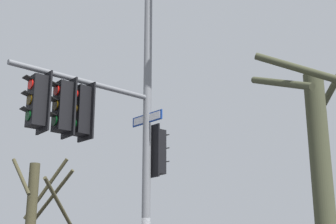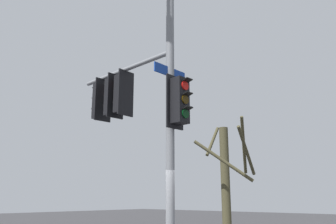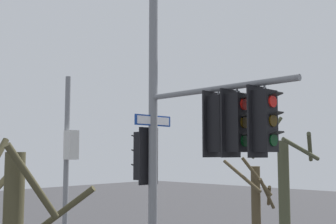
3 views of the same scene
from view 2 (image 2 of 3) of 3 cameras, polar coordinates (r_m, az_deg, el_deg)
The scene contains 2 objects.
main_signal_pole_assembly at distance 9.36m, azimuth -4.63°, elevation 5.36°, with size 3.23×4.28×9.48m.
bare_tree_behind_pole at distance 11.71m, azimuth 9.59°, elevation -11.42°, with size 2.17×1.75×4.42m.
Camera 2 is at (-5.93, -5.78, 1.87)m, focal length 37.51 mm.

